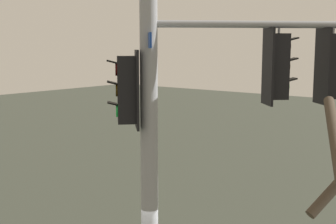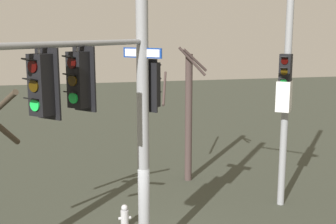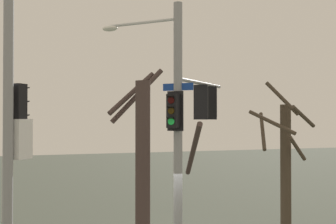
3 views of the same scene
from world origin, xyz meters
name	(u,v)px [view 1 (image 1 of 3)]	position (x,y,z in m)	size (l,w,h in m)	color
main_signal_pole_assembly	(189,85)	(0.57, 0.25, 4.60)	(5.16, 3.49, 8.15)	gray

